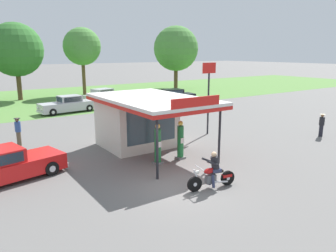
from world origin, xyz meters
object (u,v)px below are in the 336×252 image
object	(u,v)px
gas_pump_nearside	(158,145)
gas_pump_offside	(180,141)
parked_car_back_row_centre_left	(105,96)
roadside_pole_sign	(209,86)
parked_car_back_row_far_left	(174,96)
featured_classic_sedan	(4,166)
parked_car_back_row_centre_right	(68,105)
bystander_chatting_near_pumps	(18,131)
motorcycle_with_rider	(213,173)
bystander_leaning_by_kiosk	(322,125)

from	to	relation	value
gas_pump_nearside	gas_pump_offside	world-z (taller)	gas_pump_nearside
gas_pump_nearside	parked_car_back_row_centre_left	distance (m)	21.73
roadside_pole_sign	parked_car_back_row_far_left	bearing A→B (deg)	63.62
featured_classic_sedan	parked_car_back_row_centre_right	world-z (taller)	parked_car_back_row_centre_right
parked_car_back_row_centre_left	gas_pump_offside	bearing A→B (deg)	-103.01
gas_pump_offside	parked_car_back_row_far_left	distance (m)	20.23
gas_pump_offside	bystander_chatting_near_pumps	world-z (taller)	gas_pump_offside
parked_car_back_row_far_left	roadside_pole_sign	distance (m)	15.28
gas_pump_offside	parked_car_back_row_centre_left	distance (m)	21.36
gas_pump_nearside	motorcycle_with_rider	bearing A→B (deg)	-86.69
bystander_leaning_by_kiosk	bystander_chatting_near_pumps	world-z (taller)	bystander_chatting_near_pumps
bystander_chatting_near_pumps	roadside_pole_sign	size ratio (longest dim) A/B	0.35
gas_pump_nearside	parked_car_back_row_centre_right	distance (m)	16.96
parked_car_back_row_far_left	motorcycle_with_rider	bearing A→B (deg)	-121.49
bystander_chatting_near_pumps	gas_pump_offside	bearing A→B (deg)	-48.29
bystander_leaning_by_kiosk	motorcycle_with_rider	bearing A→B (deg)	-169.04
parked_car_back_row_far_left	bystander_chatting_near_pumps	size ratio (longest dim) A/B	2.97
parked_car_back_row_far_left	bystander_leaning_by_kiosk	bearing A→B (deg)	-92.52
gas_pump_offside	parked_car_back_row_centre_left	world-z (taller)	gas_pump_offside
parked_car_back_row_centre_left	roadside_pole_sign	bearing A→B (deg)	-90.29
motorcycle_with_rider	roadside_pole_sign	bearing A→B (deg)	50.15
motorcycle_with_rider	featured_classic_sedan	size ratio (longest dim) A/B	0.42
bystander_chatting_near_pumps	bystander_leaning_by_kiosk	bearing A→B (deg)	-27.69
gas_pump_offside	roadside_pole_sign	distance (m)	6.19
bystander_leaning_by_kiosk	gas_pump_nearside	bearing A→B (deg)	172.47
parked_car_back_row_centre_right	roadside_pole_sign	xyz separation A→B (m)	(5.36, -13.71, 2.62)
motorcycle_with_rider	parked_car_back_row_centre_right	xyz separation A→B (m)	(0.56, 20.81, 0.05)
bystander_leaning_by_kiosk	roadside_pole_sign	xyz separation A→B (m)	(-5.88, 4.81, 2.51)
gas_pump_nearside	parked_car_back_row_far_left	distance (m)	21.07
gas_pump_offside	featured_classic_sedan	size ratio (longest dim) A/B	0.38
motorcycle_with_rider	parked_car_back_row_centre_left	bearing A→B (deg)	76.31
motorcycle_with_rider	bystander_chatting_near_pumps	distance (m)	12.58
gas_pump_offside	parked_car_back_row_centre_right	bearing A→B (deg)	92.17
gas_pump_nearside	roadside_pole_sign	bearing A→B (deg)	27.66
bystander_leaning_by_kiosk	bystander_chatting_near_pumps	bearing A→B (deg)	152.31
parked_car_back_row_far_left	bystander_leaning_by_kiosk	world-z (taller)	bystander_leaning_by_kiosk
gas_pump_offside	bystander_leaning_by_kiosk	size ratio (longest dim) A/B	1.33
featured_classic_sedan	gas_pump_offside	bearing A→B (deg)	-12.72
bystander_chatting_near_pumps	parked_car_back_row_centre_left	bearing A→B (deg)	49.38
gas_pump_offside	bystander_leaning_by_kiosk	xyz separation A→B (m)	(10.60, -1.59, -0.12)
parked_car_back_row_far_left	bystander_chatting_near_pumps	bearing A→B (deg)	-152.88
parked_car_back_row_centre_right	motorcycle_with_rider	bearing A→B (deg)	-91.55
parked_car_back_row_centre_left	roadside_pole_sign	distance (m)	17.78
roadside_pole_sign	parked_car_back_row_centre_left	bearing A→B (deg)	89.71
gas_pump_nearside	motorcycle_with_rider	size ratio (longest dim) A/B	0.94
parked_car_back_row_far_left	parked_car_back_row_centre_left	xyz separation A→B (m)	(-6.60, 4.11, 0.04)
motorcycle_with_rider	featured_classic_sedan	bearing A→B (deg)	140.79
featured_classic_sedan	bystander_leaning_by_kiosk	xyz separation A→B (m)	(18.83, -3.45, 0.14)
parked_car_back_row_far_left	bystander_leaning_by_kiosk	distance (m)	18.31
gas_pump_offside	motorcycle_with_rider	distance (m)	4.07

